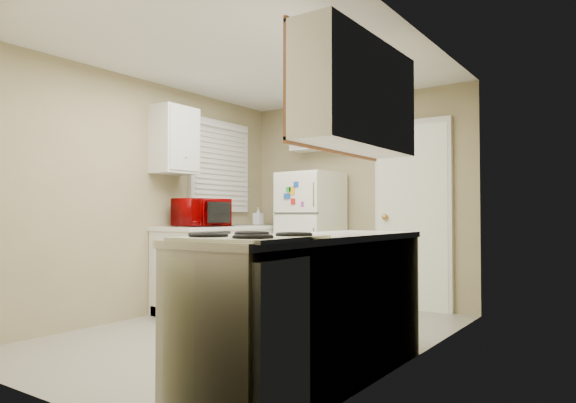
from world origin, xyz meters
The scene contains 19 objects.
floor centered at (0.00, 0.00, 0.00)m, with size 3.80×3.80×0.00m, color #B2AE9C.
ceiling centered at (0.00, 0.00, 2.40)m, with size 3.80×3.80×0.00m, color white.
wall_left centered at (-1.40, 0.00, 1.20)m, with size 3.80×3.80×0.00m, color tan.
wall_right centered at (1.40, 0.00, 1.20)m, with size 3.80×3.80×0.00m, color tan.
wall_back centered at (0.00, 1.90, 1.20)m, with size 2.80×2.80×0.00m, color tan.
wall_front centered at (0.00, -1.90, 1.20)m, with size 2.80×2.80×0.00m, color tan.
left_counter centered at (-1.10, 0.90, 0.45)m, with size 0.60×1.80×0.90m, color silver.
dishwasher centered at (-0.81, 0.30, 0.49)m, with size 0.03×0.58×0.72m, color black.
sink centered at (-1.10, 1.05, 0.86)m, with size 0.54×0.74×0.16m, color gray.
microwave centered at (-1.07, 0.44, 1.05)m, with size 0.29×0.53×0.35m, color #810001.
soap_bottle centered at (-1.15, 1.51, 1.00)m, with size 0.10×0.10×0.22m, color white.
window_blinds centered at (-1.36, 1.05, 1.60)m, with size 0.10×0.98×1.08m, color silver.
upper_cabinet_left centered at (-1.25, 0.22, 1.80)m, with size 0.30×0.45×0.70m, color silver.
refrigerator centered at (-0.42, 1.57, 0.76)m, with size 0.62×0.61×1.51m, color white.
cabinet_over_fridge centered at (-0.40, 1.75, 2.00)m, with size 0.70×0.30×0.40m, color silver.
interior_door centered at (0.70, 1.86, 1.02)m, with size 0.86×0.06×2.08m, color white.
right_counter centered at (1.10, -0.80, 0.45)m, with size 0.60×2.00×0.90m, color silver.
stove centered at (1.13, -1.44, 0.41)m, with size 0.55×0.68×0.83m, color white.
upper_cabinet_right centered at (1.25, -0.50, 1.80)m, with size 0.30×1.20×0.70m, color silver.
Camera 1 is at (2.77, -3.48, 1.02)m, focal length 32.00 mm.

